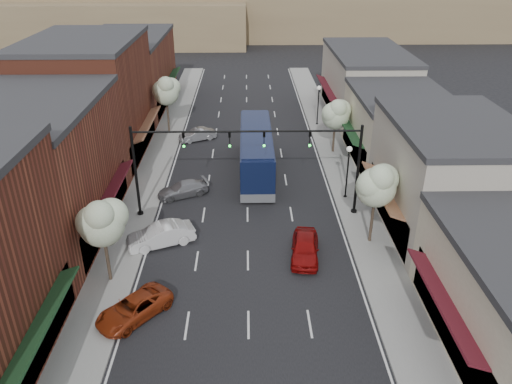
{
  "coord_description": "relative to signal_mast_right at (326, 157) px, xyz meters",
  "views": [
    {
      "loc": [
        0.01,
        -24.62,
        18.47
      ],
      "look_at": [
        0.63,
        7.39,
        2.2
      ],
      "focal_mm": 35.0,
      "sensor_mm": 36.0,
      "label": 1
    }
  ],
  "objects": [
    {
      "name": "ground",
      "position": [
        -5.62,
        -8.0,
        -4.62
      ],
      "size": [
        160.0,
        160.0,
        0.0
      ],
      "primitive_type": "plane",
      "color": "black",
      "rests_on": "ground"
    },
    {
      "name": "sidewalk_left",
      "position": [
        -14.02,
        10.5,
        -4.55
      ],
      "size": [
        2.8,
        73.0,
        0.15
      ],
      "primitive_type": "cube",
      "color": "gray",
      "rests_on": "ground"
    },
    {
      "name": "bldg_right_far",
      "position": [
        8.09,
        24.0,
        -0.96
      ],
      "size": [
        9.14,
        16.1,
        7.4
      ],
      "color": "#A49C8C",
      "rests_on": "ground"
    },
    {
      "name": "curb_left",
      "position": [
        -12.62,
        10.5,
        -4.55
      ],
      "size": [
        0.25,
        73.0,
        0.17
      ],
      "primitive_type": "cube",
      "color": "gray",
      "rests_on": "ground"
    },
    {
      "name": "bldg_left_midnear",
      "position": [
        -19.85,
        -2.0,
        0.03
      ],
      "size": [
        10.14,
        14.1,
        9.4
      ],
      "color": "brown",
      "rests_on": "ground"
    },
    {
      "name": "bldg_left_far",
      "position": [
        -19.84,
        28.0,
        -0.46
      ],
      "size": [
        10.14,
        18.1,
        8.4
      ],
      "color": "brown",
      "rests_on": "ground"
    },
    {
      "name": "tree_left_far",
      "position": [
        -13.87,
        17.95,
        -0.02
      ],
      "size": [
        2.85,
        2.65,
        6.13
      ],
      "color": "#47382B",
      "rests_on": "ground"
    },
    {
      "name": "parked_car_c",
      "position": [
        -10.78,
        3.17,
        -4.03
      ],
      "size": [
        4.41,
        3.22,
        1.19
      ],
      "primitive_type": "imported",
      "rotation": [
        0.0,
        0.0,
        -1.14
      ],
      "color": "gray",
      "rests_on": "ground"
    },
    {
      "name": "hill_near",
      "position": [
        -30.62,
        70.0,
        -0.62
      ],
      "size": [
        50.0,
        20.0,
        8.0
      ],
      "primitive_type": "cube",
      "color": "#7A6647",
      "rests_on": "ground"
    },
    {
      "name": "hill_far",
      "position": [
        -5.62,
        82.0,
        1.38
      ],
      "size": [
        120.0,
        30.0,
        12.0
      ],
      "primitive_type": "cube",
      "color": "#7A6647",
      "rests_on": "ground"
    },
    {
      "name": "signal_mast_left",
      "position": [
        -11.24,
        0.0,
        0.0
      ],
      "size": [
        8.22,
        0.46,
        7.0
      ],
      "color": "black",
      "rests_on": "ground"
    },
    {
      "name": "tree_left_near",
      "position": [
        -13.87,
        -8.05,
        -0.4
      ],
      "size": [
        2.85,
        2.65,
        5.69
      ],
      "color": "#47382B",
      "rests_on": "ground"
    },
    {
      "name": "parked_car_b",
      "position": [
        -11.45,
        -4.02,
        -3.88
      ],
      "size": [
        4.76,
        3.18,
        1.48
      ],
      "primitive_type": "imported",
      "rotation": [
        0.0,
        0.0,
        -1.17
      ],
      "color": "silver",
      "rests_on": "ground"
    },
    {
      "name": "tree_right_near",
      "position": [
        2.73,
        -4.05,
        -0.17
      ],
      "size": [
        2.85,
        2.65,
        5.95
      ],
      "color": "#47382B",
      "rests_on": "ground"
    },
    {
      "name": "red_hatchback",
      "position": [
        -1.93,
        -5.7,
        -3.88
      ],
      "size": [
        2.27,
        4.52,
        1.48
      ],
      "primitive_type": "imported",
      "rotation": [
        0.0,
        0.0,
        -0.12
      ],
      "color": "maroon",
      "rests_on": "ground"
    },
    {
      "name": "bldg_right_midfar",
      "position": [
        8.08,
        10.0,
        -1.46
      ],
      "size": [
        9.14,
        12.1,
        6.4
      ],
      "color": "beige",
      "rests_on": "ground"
    },
    {
      "name": "coach_bus",
      "position": [
        -4.82,
        7.67,
        -2.65
      ],
      "size": [
        2.79,
        12.44,
        3.8
      ],
      "rotation": [
        0.0,
        0.0,
        0.0
      ],
      "color": "#0D1535",
      "rests_on": "ground"
    },
    {
      "name": "parked_car_e",
      "position": [
        -10.69,
        15.56,
        -4.01
      ],
      "size": [
        3.93,
        2.81,
        1.23
      ],
      "primitive_type": "imported",
      "rotation": [
        0.0,
        0.0,
        -1.12
      ],
      "color": "#9E9FA3",
      "rests_on": "ground"
    },
    {
      "name": "parked_car_a",
      "position": [
        -11.82,
        -11.26,
        -4.02
      ],
      "size": [
        4.35,
        4.62,
        1.21
      ],
      "primitive_type": "imported",
      "rotation": [
        0.0,
        0.0,
        -0.7
      ],
      "color": "maroon",
      "rests_on": "ground"
    },
    {
      "name": "lamp_post_near",
      "position": [
        2.18,
        2.5,
        -1.62
      ],
      "size": [
        0.44,
        0.44,
        4.44
      ],
      "color": "black",
      "rests_on": "ground"
    },
    {
      "name": "sidewalk_right",
      "position": [
        2.78,
        10.5,
        -4.55
      ],
      "size": [
        2.8,
        73.0,
        0.15
      ],
      "primitive_type": "cube",
      "color": "gray",
      "rests_on": "ground"
    },
    {
      "name": "bldg_left_midfar",
      "position": [
        -19.86,
        12.0,
        0.78
      ],
      "size": [
        10.14,
        14.1,
        10.9
      ],
      "color": "brown",
      "rests_on": "ground"
    },
    {
      "name": "curb_right",
      "position": [
        1.38,
        10.5,
        -4.55
      ],
      "size": [
        0.25,
        73.0,
        0.17
      ],
      "primitive_type": "cube",
      "color": "gray",
      "rests_on": "ground"
    },
    {
      "name": "lamp_post_far",
      "position": [
        2.18,
        20.0,
        -1.62
      ],
      "size": [
        0.44,
        0.44,
        4.44
      ],
      "color": "black",
      "rests_on": "ground"
    },
    {
      "name": "bldg_right_midnear",
      "position": [
        8.1,
        -2.0,
        -0.72
      ],
      "size": [
        9.14,
        12.1,
        7.9
      ],
      "color": "#A49C8C",
      "rests_on": "ground"
    },
    {
      "name": "signal_mast_right",
      "position": [
        0.0,
        0.0,
        0.0
      ],
      "size": [
        8.22,
        0.46,
        7.0
      ],
      "color": "black",
      "rests_on": "ground"
    },
    {
      "name": "tree_right_far",
      "position": [
        2.73,
        11.95,
        -0.63
      ],
      "size": [
        2.85,
        2.65,
        5.43
      ],
      "color": "#47382B",
      "rests_on": "ground"
    }
  ]
}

